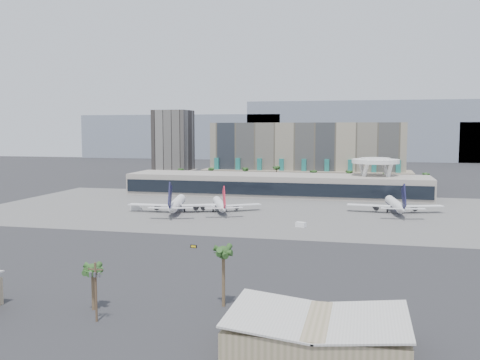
% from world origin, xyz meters
% --- Properties ---
extents(ground, '(900.00, 900.00, 0.00)m').
position_xyz_m(ground, '(0.00, 0.00, 0.00)').
color(ground, '#232326').
rests_on(ground, ground).
extents(apron_pad, '(260.00, 130.00, 0.06)m').
position_xyz_m(apron_pad, '(0.00, 55.00, 0.03)').
color(apron_pad, '#5B5B59').
rests_on(apron_pad, ground).
extents(mountain_ridge, '(680.00, 60.00, 70.00)m').
position_xyz_m(mountain_ridge, '(27.88, 470.00, 29.89)').
color(mountain_ridge, gray).
rests_on(mountain_ridge, ground).
extents(hotel, '(140.00, 30.00, 42.00)m').
position_xyz_m(hotel, '(10.00, 174.41, 16.81)').
color(hotel, '#9E947A').
rests_on(hotel, ground).
extents(office_tower, '(30.00, 30.00, 52.00)m').
position_xyz_m(office_tower, '(-95.00, 200.00, 22.94)').
color(office_tower, black).
rests_on(office_tower, ground).
extents(terminal, '(170.00, 32.50, 14.50)m').
position_xyz_m(terminal, '(0.00, 109.84, 6.52)').
color(terminal, '#A1998D').
rests_on(terminal, ground).
extents(saucer_structure, '(26.00, 26.00, 21.89)m').
position_xyz_m(saucer_structure, '(55.00, 116.00, 18.45)').
color(saucer_structure, white).
rests_on(saucer_structure, ground).
extents(palm_row, '(157.80, 2.80, 13.10)m').
position_xyz_m(palm_row, '(7.00, 145.00, 10.50)').
color(palm_row, brown).
rests_on(palm_row, ground).
extents(hangar_right, '(30.55, 20.60, 6.89)m').
position_xyz_m(hangar_right, '(42.00, -100.00, 2.95)').
color(hangar_right, gray).
rests_on(hangar_right, ground).
extents(utility_pole, '(3.20, 0.85, 12.00)m').
position_xyz_m(utility_pole, '(-2.00, -96.09, 7.14)').
color(utility_pole, '#4C3826').
rests_on(utility_pole, ground).
extents(airliner_left, '(44.04, 45.78, 16.00)m').
position_xyz_m(airliner_left, '(-34.03, 38.33, 4.04)').
color(airliner_left, white).
rests_on(airliner_left, ground).
extents(airliner_centre, '(36.93, 38.10, 13.85)m').
position_xyz_m(airliner_centre, '(-15.12, 44.37, 3.49)').
color(airliner_centre, white).
rests_on(airliner_centre, ground).
extents(airliner_right, '(43.01, 44.50, 15.39)m').
position_xyz_m(airliner_right, '(63.20, 59.55, 3.88)').
color(airliner_right, white).
rests_on(airliner_right, ground).
extents(service_vehicle_a, '(5.72, 4.18, 2.52)m').
position_xyz_m(service_vehicle_a, '(-54.55, 39.99, 1.26)').
color(service_vehicle_a, white).
rests_on(service_vehicle_a, ground).
extents(service_vehicle_b, '(4.33, 3.36, 1.96)m').
position_xyz_m(service_vehicle_b, '(25.57, 14.98, 0.98)').
color(service_vehicle_b, white).
rests_on(service_vehicle_b, ground).
extents(taxiway_sign, '(2.18, 0.40, 0.99)m').
position_xyz_m(taxiway_sign, '(-3.76, -29.00, 0.49)').
color(taxiway_sign, black).
rests_on(taxiway_sign, ground).
extents(near_palm_a, '(6.00, 6.00, 9.96)m').
position_xyz_m(near_palm_a, '(-6.03, -89.81, 7.17)').
color(near_palm_a, brown).
rests_on(near_palm_a, ground).
extents(near_palm_b, '(6.00, 6.00, 13.28)m').
position_xyz_m(near_palm_b, '(20.24, -81.41, 10.41)').
color(near_palm_b, brown).
rests_on(near_palm_b, ground).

